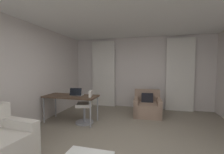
% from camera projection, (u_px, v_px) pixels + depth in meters
% --- Properties ---
extents(ground_plane, '(12.00, 12.00, 0.00)m').
position_uv_depth(ground_plane, '(126.00, 150.00, 2.71)').
color(ground_plane, gray).
extents(wall_window, '(5.12, 0.06, 2.60)m').
position_uv_depth(wall_window, '(140.00, 73.00, 5.55)').
color(wall_window, silver).
rests_on(wall_window, ground).
extents(wall_left, '(0.06, 6.12, 2.60)m').
position_uv_depth(wall_left, '(13.00, 76.00, 3.26)').
color(wall_left, silver).
rests_on(wall_left, ground).
extents(ceiling, '(5.12, 6.12, 0.06)m').
position_uv_depth(ceiling, '(127.00, 1.00, 2.54)').
color(ceiling, white).
rests_on(ceiling, wall_left).
extents(curtain_left_panel, '(0.90, 0.06, 2.50)m').
position_uv_depth(curtain_left_panel, '(103.00, 74.00, 5.78)').
color(curtain_left_panel, silver).
rests_on(curtain_left_panel, ground).
extents(curtain_right_panel, '(0.90, 0.06, 2.50)m').
position_uv_depth(curtain_right_panel, '(180.00, 75.00, 5.08)').
color(curtain_right_panel, silver).
rests_on(curtain_right_panel, ground).
extents(armchair, '(0.85, 0.86, 0.77)m').
position_uv_depth(armchair, '(147.00, 107.00, 4.66)').
color(armchair, '#997A66').
rests_on(armchair, ground).
extents(desk, '(1.45, 0.61, 0.73)m').
position_uv_depth(desk, '(71.00, 98.00, 4.08)').
color(desk, '#4C3828').
rests_on(desk, ground).
extents(desk_chair, '(0.50, 0.50, 0.88)m').
position_uv_depth(desk_chair, '(86.00, 109.00, 3.99)').
color(desk_chair, gray).
rests_on(desk_chair, ground).
extents(laptop, '(0.35, 0.29, 0.22)m').
position_uv_depth(laptop, '(77.00, 94.00, 4.06)').
color(laptop, '#ADADB2').
rests_on(laptop, desk).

